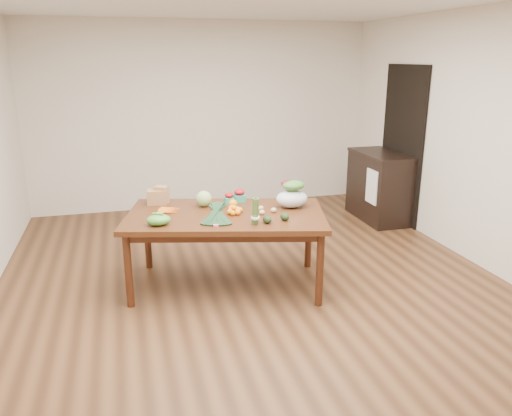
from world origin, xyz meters
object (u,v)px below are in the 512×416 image
object	(u,v)px
cabinet	(379,186)
asparagus_bundle	(255,211)
paper_bag	(157,195)
kale_bunch	(216,215)
salad_bag	(292,195)
cabbage	(204,199)
mandarin_cluster	(234,209)
dining_table	(226,250)

from	to	relation	value
cabinet	asparagus_bundle	distance (m)	3.03
cabinet	paper_bag	world-z (taller)	cabinet
kale_bunch	salad_bag	bearing A→B (deg)	34.04
cabbage	asparagus_bundle	size ratio (longest dim) A/B	0.64
mandarin_cluster	salad_bag	xyz separation A→B (m)	(0.60, 0.05, 0.08)
cabbage	kale_bunch	world-z (taller)	same
cabbage	salad_bag	size ratio (longest dim) A/B	0.50
asparagus_bundle	salad_bag	size ratio (longest dim) A/B	0.78
asparagus_bundle	dining_table	bearing A→B (deg)	129.70
mandarin_cluster	kale_bunch	xyz separation A→B (m)	(-0.22, -0.25, 0.04)
paper_bag	kale_bunch	bearing A→B (deg)	-58.28
mandarin_cluster	salad_bag	world-z (taller)	salad_bag
dining_table	salad_bag	world-z (taller)	salad_bag
cabinet	mandarin_cluster	world-z (taller)	cabinet
salad_bag	mandarin_cluster	bearing A→B (deg)	-175.49
mandarin_cluster	salad_bag	distance (m)	0.61
cabbage	mandarin_cluster	bearing A→B (deg)	-51.49
mandarin_cluster	cabbage	bearing A→B (deg)	128.51
paper_bag	mandarin_cluster	world-z (taller)	paper_bag
dining_table	paper_bag	world-z (taller)	paper_bag
dining_table	mandarin_cluster	distance (m)	0.42
paper_bag	kale_bunch	size ratio (longest dim) A/B	0.64
cabinet	cabbage	distance (m)	2.95
cabinet	paper_bag	distance (m)	3.29
dining_table	kale_bunch	world-z (taller)	kale_bunch
paper_bag	mandarin_cluster	distance (m)	0.86
cabinet	salad_bag	xyz separation A→B (m)	(-1.80, -1.51, 0.40)
cabinet	paper_bag	size ratio (longest dim) A/B	4.00
asparagus_bundle	kale_bunch	bearing A→B (deg)	172.74
dining_table	mandarin_cluster	size ratio (longest dim) A/B	10.46
cabbage	kale_bunch	distance (m)	0.55
paper_bag	dining_table	bearing A→B (deg)	-38.94
dining_table	paper_bag	size ratio (longest dim) A/B	7.39
asparagus_bundle	cabinet	bearing A→B (deg)	54.45
mandarin_cluster	asparagus_bundle	xyz separation A→B (m)	(0.11, -0.38, 0.08)
asparagus_bundle	cabbage	bearing A→B (deg)	131.71
asparagus_bundle	salad_bag	distance (m)	0.65
mandarin_cluster	asparagus_bundle	size ratio (longest dim) A/B	0.72
cabinet	cabbage	size ratio (longest dim) A/B	6.36
asparagus_bundle	salad_bag	xyz separation A→B (m)	(0.49, 0.42, -0.00)
dining_table	asparagus_bundle	bearing A→B (deg)	-50.30
paper_bag	kale_bunch	world-z (taller)	paper_bag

